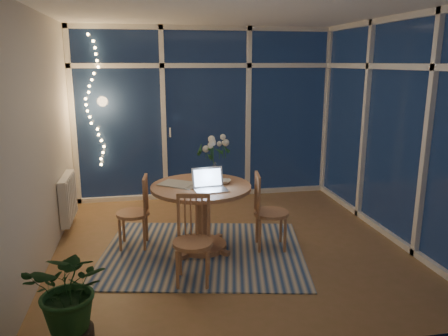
{
  "coord_description": "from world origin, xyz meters",
  "views": [
    {
      "loc": [
        -0.95,
        -4.66,
        2.08
      ],
      "look_at": [
        -0.04,
        0.25,
        0.86
      ],
      "focal_mm": 35.0,
      "sensor_mm": 36.0,
      "label": 1
    }
  ],
  "objects": [
    {
      "name": "phone",
      "position": [
        -0.33,
        -0.16,
        0.76
      ],
      "size": [
        0.12,
        0.1,
        0.01
      ],
      "primitive_type": "cube",
      "rotation": [
        0.0,
        0.0,
        -0.47
      ],
      "color": "black",
      "rests_on": "dining_table"
    },
    {
      "name": "newspapers",
      "position": [
        -0.6,
        0.03,
        0.76
      ],
      "size": [
        0.46,
        0.43,
        0.01
      ],
      "primitive_type": "cube",
      "rotation": [
        0.0,
        0.0,
        -0.58
      ],
      "color": "#B9B8B0",
      "rests_on": "dining_table"
    },
    {
      "name": "flower_vase",
      "position": [
        -0.15,
        0.24,
        0.86
      ],
      "size": [
        0.24,
        0.24,
        0.21
      ],
      "primitive_type": "imported",
      "rotation": [
        0.0,
        0.0,
        -0.2
      ],
      "color": "white",
      "rests_on": "dining_table"
    },
    {
      "name": "ceiling",
      "position": [
        0.0,
        0.0,
        2.6
      ],
      "size": [
        4.0,
        4.0,
        0.0
      ],
      "primitive_type": "plane",
      "color": "white",
      "rests_on": "wall_back"
    },
    {
      "name": "wall_back",
      "position": [
        0.0,
        2.0,
        1.3
      ],
      "size": [
        4.0,
        0.04,
        2.6
      ],
      "primitive_type": "cube",
      "color": "beige",
      "rests_on": "floor"
    },
    {
      "name": "radiator",
      "position": [
        -1.94,
        0.9,
        0.4
      ],
      "size": [
        0.1,
        0.7,
        0.58
      ],
      "primitive_type": "cube",
      "color": "white",
      "rests_on": "wall_left"
    },
    {
      "name": "chair_front",
      "position": [
        -0.54,
        -0.83,
        0.43
      ],
      "size": [
        0.47,
        0.47,
        0.87
      ],
      "primitive_type": "cube",
      "rotation": [
        0.0,
        0.0,
        -0.18
      ],
      "color": "#A5684A",
      "rests_on": "floor"
    },
    {
      "name": "garden_patio",
      "position": [
        0.5,
        5.0,
        -0.06
      ],
      "size": [
        12.0,
        6.0,
        0.1
      ],
      "primitive_type": "cube",
      "color": "black",
      "rests_on": "ground"
    },
    {
      "name": "dining_table",
      "position": [
        -0.36,
        -0.07,
        0.38
      ],
      "size": [
        1.31,
        1.31,
        0.76
      ],
      "primitive_type": "cylinder",
      "rotation": [
        0.0,
        0.0,
        -0.2
      ],
      "color": "#A5684A",
      "rests_on": "floor"
    },
    {
      "name": "garden_fence",
      "position": [
        0.0,
        5.5,
        0.9
      ],
      "size": [
        11.0,
        0.08,
        1.8
      ],
      "primitive_type": "cube",
      "color": "#3D2216",
      "rests_on": "ground"
    },
    {
      "name": "window_wall_right",
      "position": [
        1.96,
        0.0,
        1.3
      ],
      "size": [
        0.1,
        4.0,
        2.6
      ],
      "primitive_type": "cube",
      "color": "white",
      "rests_on": "floor"
    },
    {
      "name": "bowl",
      "position": [
        -0.09,
        -0.02,
        0.77
      ],
      "size": [
        0.18,
        0.18,
        0.04
      ],
      "primitive_type": "imported",
      "rotation": [
        0.0,
        0.0,
        -0.2
      ],
      "color": "white",
      "rests_on": "dining_table"
    },
    {
      "name": "laptop",
      "position": [
        -0.28,
        -0.29,
        0.88
      ],
      "size": [
        0.37,
        0.33,
        0.25
      ],
      "primitive_type": null,
      "rotation": [
        0.0,
        0.0,
        0.13
      ],
      "color": "silver",
      "rests_on": "dining_table"
    },
    {
      "name": "garden_shrubs",
      "position": [
        -0.8,
        3.4,
        0.45
      ],
      "size": [
        0.9,
        0.9,
        0.9
      ],
      "primitive_type": "sphere",
      "color": "black",
      "rests_on": "ground"
    },
    {
      "name": "neighbour_roof",
      "position": [
        0.3,
        8.5,
        2.2
      ],
      "size": [
        7.0,
        3.0,
        2.2
      ],
      "primitive_type": "cube",
      "color": "#363841",
      "rests_on": "ground"
    },
    {
      "name": "floor",
      "position": [
        0.0,
        0.0,
        0.0
      ],
      "size": [
        4.0,
        4.0,
        0.0
      ],
      "primitive_type": "plane",
      "color": "olive",
      "rests_on": "ground"
    },
    {
      "name": "wall_right",
      "position": [
        2.0,
        0.0,
        1.3
      ],
      "size": [
        0.04,
        4.0,
        2.6
      ],
      "primitive_type": "cube",
      "color": "beige",
      "rests_on": "floor"
    },
    {
      "name": "rug",
      "position": [
        -0.36,
        -0.17,
        0.01
      ],
      "size": [
        2.53,
        2.18,
        0.01
      ],
      "primitive_type": "cube",
      "rotation": [
        0.0,
        0.0,
        -0.2
      ],
      "color": "beige",
      "rests_on": "floor"
    },
    {
      "name": "fairy_lights",
      "position": [
        -1.65,
        1.88,
        1.52
      ],
      "size": [
        0.24,
        0.1,
        1.85
      ],
      "primitive_type": null,
      "color": "#FABE64",
      "rests_on": "window_wall_back"
    },
    {
      "name": "chair_right",
      "position": [
        0.42,
        -0.18,
        0.45
      ],
      "size": [
        0.47,
        0.47,
        0.89
      ],
      "primitive_type": "cube",
      "rotation": [
        0.0,
        0.0,
        1.43
      ],
      "color": "#A5684A",
      "rests_on": "floor"
    },
    {
      "name": "chair_left",
      "position": [
        -1.12,
        0.14,
        0.42
      ],
      "size": [
        0.43,
        0.43,
        0.85
      ],
      "primitive_type": "cube",
      "rotation": [
        0.0,
        0.0,
        -1.68
      ],
      "color": "#A5684A",
      "rests_on": "floor"
    },
    {
      "name": "window_wall_back",
      "position": [
        0.0,
        1.96,
        1.3
      ],
      "size": [
        4.0,
        0.1,
        2.6
      ],
      "primitive_type": "cube",
      "color": "white",
      "rests_on": "floor"
    },
    {
      "name": "wall_left",
      "position": [
        -2.0,
        0.0,
        1.3
      ],
      "size": [
        0.04,
        4.0,
        2.6
      ],
      "primitive_type": "cube",
      "color": "beige",
      "rests_on": "floor"
    },
    {
      "name": "potted_plant",
      "position": [
        -1.52,
        -1.65,
        0.38
      ],
      "size": [
        0.62,
        0.57,
        0.76
      ],
      "primitive_type": "imported",
      "rotation": [
        0.0,
        0.0,
        -0.2
      ],
      "color": "#17411D",
      "rests_on": "floor"
    },
    {
      "name": "wall_front",
      "position": [
        0.0,
        -2.0,
        1.3
      ],
      "size": [
        4.0,
        0.04,
        2.6
      ],
      "primitive_type": "cube",
      "color": "beige",
      "rests_on": "floor"
    }
  ]
}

